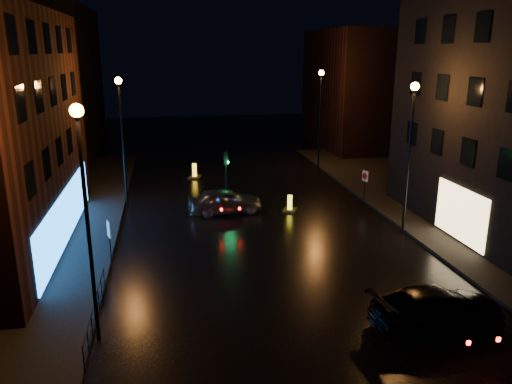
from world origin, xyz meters
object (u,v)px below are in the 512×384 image
road_sign_left (109,233)px  road_sign_right (365,179)px  dark_sedan (437,308)px  bollard_near (290,208)px  traffic_signal (226,194)px  bollard_far (195,175)px  silver_hatchback (225,201)px

road_sign_left → road_sign_right: size_ratio=1.04×
road_sign_right → road_sign_left: bearing=8.3°
dark_sedan → bollard_near: (-2.01, 14.47, -0.52)m
dark_sedan → road_sign_right: bearing=-16.8°
traffic_signal → bollard_near: bearing=-37.5°
bollard_near → bollard_far: size_ratio=0.91×
dark_sedan → bollard_near: size_ratio=3.64×
road_sign_right → silver_hatchback: bearing=-15.3°
dark_sedan → bollard_far: dark_sedan is taller
bollard_far → road_sign_right: road_sign_right is taller
road_sign_left → bollard_near: bearing=16.1°
bollard_far → road_sign_left: road_sign_left is taller
silver_hatchback → bollard_near: bearing=-100.8°
bollard_near → road_sign_right: bearing=33.6°
dark_sedan → road_sign_right: size_ratio=2.30×
silver_hatchback → road_sign_left: 9.73m
road_sign_left → traffic_signal: bearing=38.1°
bollard_far → road_sign_left: size_ratio=0.66×
silver_hatchback → road_sign_right: bearing=-92.8°
bollard_far → traffic_signal: bearing=-57.1°
silver_hatchback → bollard_near: 4.20m
traffic_signal → road_sign_left: (-6.70, -9.83, 1.25)m
bollard_near → dark_sedan: bearing=-57.2°
bollard_near → road_sign_right: size_ratio=0.63×
road_sign_left → road_sign_right: bearing=8.6°
bollard_far → road_sign_right: 14.14m
bollard_near → bollard_far: bearing=144.0°
bollard_far → silver_hatchback: bearing=-63.0°
traffic_signal → dark_sedan: bearing=-71.6°
road_sign_right → traffic_signal: bearing=-30.7°
dark_sedan → silver_hatchback: bearing=18.0°
bollard_near → bollard_far: 11.23m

